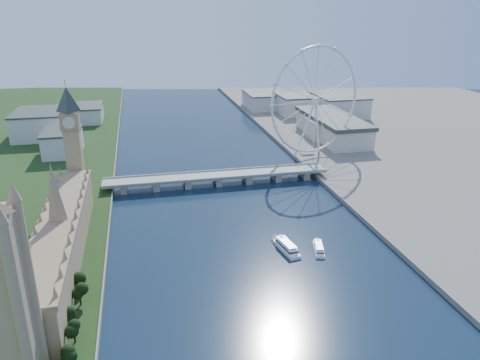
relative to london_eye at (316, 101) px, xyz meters
name	(u,v)px	position (x,y,z in m)	size (l,w,h in m)	color
parliament_range	(61,240)	(-247.98, -185.08, -49.04)	(24.00, 200.00, 70.00)	tan
big_ben	(71,131)	(-247.98, -77.08, -0.95)	(20.02, 20.02, 110.00)	tan
westminster_bridge	(218,177)	(-119.98, -55.08, -60.89)	(220.00, 22.00, 9.50)	gray
london_eye	(316,101)	(0.00, 0.00, 0.00)	(113.60, 39.12, 124.30)	silver
county_hall	(331,140)	(55.02, 74.92, -67.52)	(54.00, 144.00, 35.00)	beige
city_skyline	(214,112)	(-80.75, 205.00, -50.56)	(505.00, 280.00, 32.00)	beige
tour_boat_near	(286,250)	(-94.81, -199.04, -67.52)	(8.36, 32.58, 7.23)	white
tour_boat_far	(318,251)	(-72.59, -204.79, -67.52)	(6.58, 25.97, 5.70)	white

